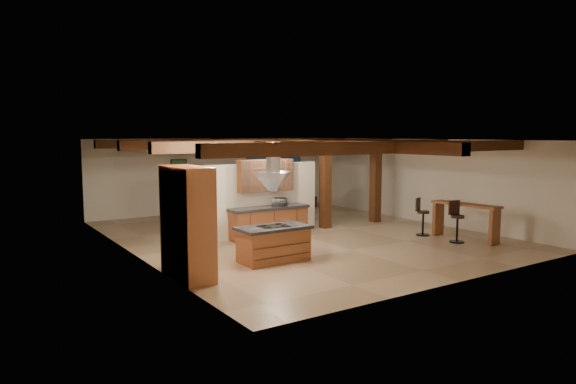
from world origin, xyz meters
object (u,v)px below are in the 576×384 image
Objects in this scene: sofa at (289,199)px; bar_counter at (465,215)px; dining_table at (248,216)px; kitchen_island at (274,243)px.

bar_counter is (0.52, -8.56, 0.39)m from sofa.
dining_table reaches higher than sofa.
dining_table is at bearing 60.44° from sofa.
kitchen_island is 4.94m from dining_table.
bar_counter is (4.18, -5.48, 0.38)m from dining_table.
sofa is 8.58m from bar_counter.
sofa is (5.49, 7.66, -0.11)m from kitchen_island.
dining_table is at bearing 68.13° from kitchen_island.
dining_table is (1.84, 4.58, -0.10)m from kitchen_island.
kitchen_island is at bearing 74.69° from sofa.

